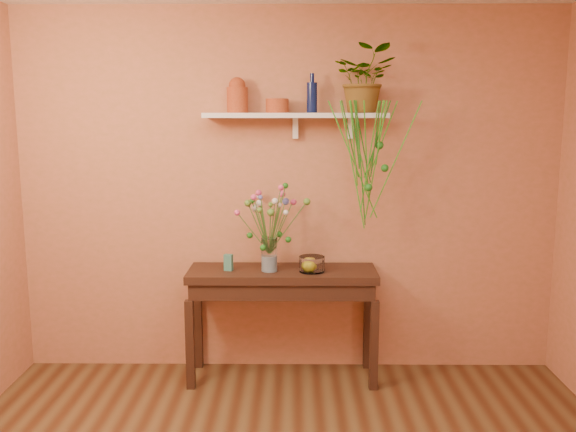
# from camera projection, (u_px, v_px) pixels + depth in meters

# --- Properties ---
(room) EXTENTS (4.04, 4.04, 2.70)m
(room) POSITION_uv_depth(u_px,v_px,m) (285.00, 253.00, 2.58)
(room) COLOR brown
(room) RESTS_ON ground
(sideboard) EXTENTS (1.35, 0.44, 0.82)m
(sideboard) POSITION_uv_depth(u_px,v_px,m) (282.00, 286.00, 4.42)
(sideboard) COLOR #361D15
(sideboard) RESTS_ON ground
(wall_shelf) EXTENTS (1.30, 0.24, 0.19)m
(wall_shelf) POSITION_uv_depth(u_px,v_px,m) (297.00, 116.00, 4.33)
(wall_shelf) COLOR white
(wall_shelf) RESTS_ON room
(terracotta_jug) EXTENTS (0.19, 0.19, 0.25)m
(terracotta_jug) POSITION_uv_depth(u_px,v_px,m) (237.00, 96.00, 4.33)
(terracotta_jug) COLOR #9F4725
(terracotta_jug) RESTS_ON wall_shelf
(terracotta_pot) EXTENTS (0.17, 0.17, 0.10)m
(terracotta_pot) POSITION_uv_depth(u_px,v_px,m) (277.00, 106.00, 4.33)
(terracotta_pot) COLOR #9F4725
(terracotta_pot) RESTS_ON wall_shelf
(blue_bottle) EXTENTS (0.08, 0.08, 0.27)m
(blue_bottle) POSITION_uv_depth(u_px,v_px,m) (312.00, 97.00, 4.32)
(blue_bottle) COLOR #0B1541
(blue_bottle) RESTS_ON wall_shelf
(spider_plant) EXTENTS (0.47, 0.42, 0.46)m
(spider_plant) POSITION_uv_depth(u_px,v_px,m) (365.00, 79.00, 4.25)
(spider_plant) COLOR #1F651A
(spider_plant) RESTS_ON wall_shelf
(plant_fronds) EXTENTS (0.64, 0.30, 0.89)m
(plant_fronds) POSITION_uv_depth(u_px,v_px,m) (371.00, 154.00, 4.19)
(plant_fronds) COLOR #1F651A
(plant_fronds) RESTS_ON wall_shelf
(glass_vase) EXTENTS (0.11, 0.11, 0.24)m
(glass_vase) POSITION_uv_depth(u_px,v_px,m) (269.00, 257.00, 4.35)
(glass_vase) COLOR white
(glass_vase) RESTS_ON sideboard
(bouquet) EXTENTS (0.53, 0.47, 0.51)m
(bouquet) POSITION_uv_depth(u_px,v_px,m) (270.00, 213.00, 4.32)
(bouquet) COLOR #386B28
(bouquet) RESTS_ON glass_vase
(glass_bowl) EXTENTS (0.18, 0.18, 0.11)m
(glass_bowl) POSITION_uv_depth(u_px,v_px,m) (312.00, 265.00, 4.34)
(glass_bowl) COLOR white
(glass_bowl) RESTS_ON sideboard
(lemon) EXTENTS (0.08, 0.08, 0.08)m
(lemon) POSITION_uv_depth(u_px,v_px,m) (309.00, 266.00, 4.33)
(lemon) COLOR yellow
(lemon) RESTS_ON glass_bowl
(carton) EXTENTS (0.07, 0.06, 0.12)m
(carton) POSITION_uv_depth(u_px,v_px,m) (228.00, 262.00, 4.37)
(carton) COLOR #2F6588
(carton) RESTS_ON sideboard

